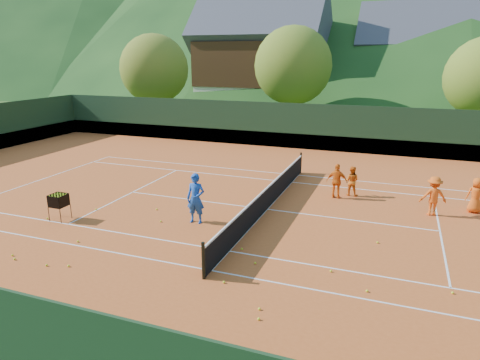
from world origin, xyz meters
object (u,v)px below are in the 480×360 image
(student_b, at_px, (337,181))
(student_d, at_px, (433,196))
(student_c, at_px, (476,195))
(coach, at_px, (196,198))
(tennis_net, at_px, (267,198))
(student_a, at_px, (351,181))
(chalet_mid, at_px, (419,66))
(chalet_left, at_px, (261,59))
(ball_hopper, at_px, (59,201))

(student_b, distance_m, student_d, 3.87)
(student_c, bearing_deg, student_b, -3.67)
(coach, xyz_separation_m, tennis_net, (2.06, 2.27, -0.44))
(student_a, bearing_deg, chalet_mid, -92.73)
(student_c, distance_m, student_d, 1.82)
(student_b, height_order, student_d, student_d)
(student_a, relative_size, tennis_net, 0.11)
(student_b, bearing_deg, student_d, 167.10)
(coach, bearing_deg, chalet_left, 99.80)
(student_a, distance_m, student_b, 0.83)
(student_b, height_order, chalet_left, chalet_left)
(student_a, relative_size, student_d, 0.85)
(ball_hopper, bearing_deg, student_b, 33.74)
(student_d, xyz_separation_m, tennis_net, (-6.18, -1.66, -0.28))
(coach, xyz_separation_m, ball_hopper, (-4.94, -1.56, -0.19))
(chalet_left, xyz_separation_m, chalet_mid, (16.00, 4.00, -0.66))
(student_d, distance_m, chalet_left, 32.99)
(tennis_net, distance_m, chalet_mid, 34.81)
(student_b, relative_size, tennis_net, 0.13)
(student_a, height_order, ball_hopper, student_a)
(student_d, height_order, tennis_net, student_d)
(coach, bearing_deg, student_b, 42.62)
(student_d, height_order, chalet_mid, chalet_mid)
(student_a, xyz_separation_m, student_c, (4.82, -0.49, 0.05))
(student_a, height_order, chalet_mid, chalet_mid)
(coach, distance_m, ball_hopper, 5.18)
(student_c, bearing_deg, chalet_mid, -91.68)
(student_c, distance_m, tennis_net, 8.18)
(coach, relative_size, chalet_mid, 0.15)
(chalet_left, height_order, chalet_mid, chalet_left)
(student_a, xyz_separation_m, chalet_mid, (3.06, 30.95, 4.31))
(tennis_net, bearing_deg, chalet_mid, 79.99)
(tennis_net, bearing_deg, chalet_left, 108.43)
(tennis_net, height_order, chalet_left, chalet_left)
(student_d, xyz_separation_m, chalet_mid, (-0.18, 32.34, 4.19))
(coach, distance_m, student_a, 7.31)
(student_b, bearing_deg, student_a, -133.40)
(tennis_net, bearing_deg, student_c, 18.21)
(coach, relative_size, student_a, 1.41)
(student_c, xyz_separation_m, ball_hopper, (-14.76, -6.39, 0.04))
(student_a, bearing_deg, ball_hopper, 37.61)
(coach, xyz_separation_m, student_b, (4.45, 4.71, -0.18))
(student_d, xyz_separation_m, ball_hopper, (-13.18, -5.49, -0.03))
(coach, height_order, student_d, coach)
(student_c, height_order, chalet_left, chalet_left)
(chalet_left, bearing_deg, student_b, -65.79)
(student_a, distance_m, student_c, 4.85)
(student_a, relative_size, student_b, 0.87)
(chalet_mid, bearing_deg, coach, -102.52)
(student_a, height_order, chalet_left, chalet_left)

